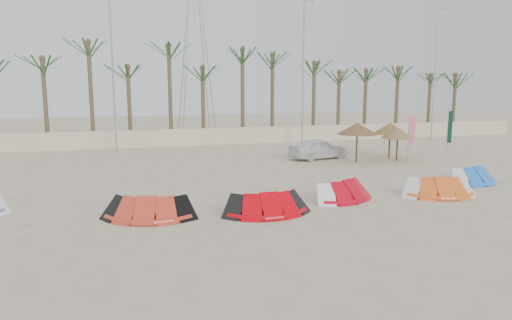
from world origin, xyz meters
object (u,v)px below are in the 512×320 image
object	(u,v)px
kite_red_right	(342,188)
parasol_mid	(398,133)
kite_red_left	(148,205)
kite_orange	(435,186)
kite_red_mid	(265,202)
parasol_right	(390,128)
kite_blue	(471,174)
parasol_left	(357,129)
car	(318,149)

from	to	relation	value
kite_red_right	parasol_mid	size ratio (longest dim) A/B	1.70
kite_red_left	kite_orange	world-z (taller)	same
kite_red_mid	kite_red_right	world-z (taller)	same
kite_red_left	parasol_right	world-z (taller)	parasol_right
kite_blue	parasol_right	world-z (taller)	parasol_right
kite_red_right	kite_orange	world-z (taller)	same
kite_red_mid	parasol_left	world-z (taller)	parasol_left
parasol_mid	parasol_left	bearing A→B (deg)	175.01
parasol_right	parasol_mid	bearing A→B (deg)	-98.00
kite_red_mid	kite_orange	distance (m)	7.72
kite_orange	parasol_right	size ratio (longest dim) A/B	1.44
kite_red_mid	kite_orange	size ratio (longest dim) A/B	0.96
kite_red_right	kite_orange	size ratio (longest dim) A/B	1.09
parasol_right	car	bearing A→B (deg)	168.83
car	parasol_left	bearing A→B (deg)	-147.35
kite_orange	parasol_right	world-z (taller)	parasol_right
parasol_right	kite_orange	bearing A→B (deg)	-112.39
kite_red_mid	kite_blue	size ratio (longest dim) A/B	0.97
kite_red_right	kite_blue	world-z (taller)	same
parasol_right	car	size ratio (longest dim) A/B	0.58
kite_red_mid	kite_blue	bearing A→B (deg)	11.58
kite_red_mid	parasol_right	world-z (taller)	parasol_right
kite_red_left	kite_red_right	bearing A→B (deg)	4.14
kite_red_right	parasol_mid	world-z (taller)	parasol_mid
kite_orange	car	size ratio (longest dim) A/B	0.84
kite_blue	kite_red_right	bearing A→B (deg)	-172.04
kite_orange	parasol_left	world-z (taller)	parasol_left
kite_blue	parasol_mid	bearing A→B (deg)	86.53
kite_red_left	parasol_mid	bearing A→B (deg)	28.01
kite_orange	kite_blue	bearing A→B (deg)	27.55
kite_red_right	parasol_mid	xyz separation A→B (m)	(7.74, 7.70, 1.30)
kite_red_left	parasol_right	size ratio (longest dim) A/B	1.54
parasol_left	car	world-z (taller)	parasol_left
kite_red_right	kite_orange	bearing A→B (deg)	-10.32
kite_blue	car	distance (m)	9.53
kite_red_left	kite_red_right	distance (m)	7.82
kite_blue	parasol_mid	xyz separation A→B (m)	(0.41, 6.68, 1.30)
kite_red_left	car	bearing A→B (deg)	42.58
kite_red_right	kite_orange	distance (m)	4.04
kite_red_mid	parasol_mid	distance (m)	14.59
kite_red_left	kite_blue	xyz separation A→B (m)	(15.13, 1.59, -0.00)
kite_red_left	kite_red_mid	xyz separation A→B (m)	(4.08, -0.67, -0.00)
kite_blue	parasol_right	size ratio (longest dim) A/B	1.43
kite_red_mid	kite_red_right	xyz separation A→B (m)	(3.72, 1.24, -0.00)
kite_red_left	parasol_right	bearing A→B (deg)	30.75
parasol_left	parasol_mid	size ratio (longest dim) A/B	1.17
kite_red_right	kite_blue	distance (m)	7.41
kite_blue	parasol_left	bearing A→B (deg)	108.08
parasol_right	kite_red_right	bearing A→B (deg)	-131.98
parasol_mid	parasol_right	xyz separation A→B (m)	(0.15, 1.07, 0.17)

